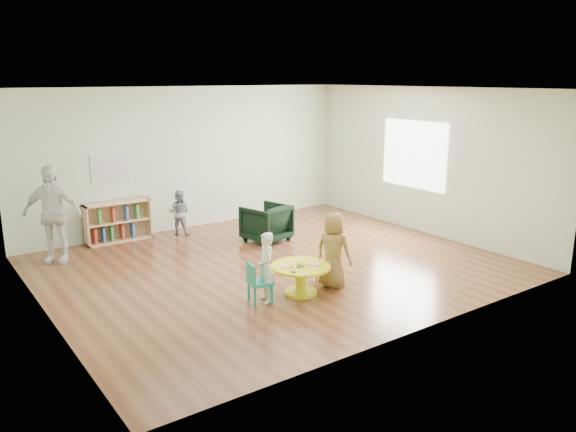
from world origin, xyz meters
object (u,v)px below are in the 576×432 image
object	(u,v)px
activity_table	(301,274)
kid_chair_left	(257,281)
armchair	(266,223)
adult_caretaker	(52,214)
kid_chair_right	(330,263)
child_left	(266,267)
bookshelf	(117,222)
child_right	(333,250)
toddler	(179,212)

from	to	relation	value
activity_table	kid_chair_left	world-z (taller)	kid_chair_left
armchair	adult_caretaker	size ratio (longest dim) A/B	0.47
kid_chair_right	child_left	size ratio (longest dim) A/B	0.58
kid_chair_right	armchair	distance (m)	2.42
activity_table	bookshelf	size ratio (longest dim) A/B	0.70
bookshelf	child_right	world-z (taller)	child_right
kid_chair_right	bookshelf	size ratio (longest dim) A/B	0.47
kid_chair_left	toddler	distance (m)	3.78
armchair	toddler	world-z (taller)	toddler
armchair	child_left	xyz separation A→B (m)	(-1.59, -2.42, 0.14)
activity_table	armchair	world-z (taller)	armchair
kid_chair_left	armchair	distance (m)	2.95
child_left	child_right	xyz separation A→B (m)	(1.09, -0.10, 0.07)
activity_table	adult_caretaker	world-z (taller)	adult_caretaker
armchair	adult_caretaker	xyz separation A→B (m)	(-3.49, 1.02, 0.46)
kid_chair_left	child_right	world-z (taller)	child_right
bookshelf	armchair	distance (m)	2.77
adult_caretaker	toddler	bearing A→B (deg)	42.00
kid_chair_left	kid_chair_right	size ratio (longest dim) A/B	1.01
kid_chair_right	bookshelf	bearing A→B (deg)	39.47
toddler	child_right	bearing A→B (deg)	142.35
toddler	adult_caretaker	size ratio (longest dim) A/B	0.54
child_left	adult_caretaker	distance (m)	3.95
kid_chair_right	toddler	size ratio (longest dim) A/B	0.64
kid_chair_right	child_right	world-z (taller)	child_right
kid_chair_right	armchair	size ratio (longest dim) A/B	0.75
child_right	armchair	bearing A→B (deg)	-34.18
kid_chair_right	child_left	world-z (taller)	child_left
kid_chair_right	child_right	bearing A→B (deg)	169.73
child_left	child_right	bearing A→B (deg)	103.24
kid_chair_left	bookshelf	bearing A→B (deg)	-160.52
kid_chair_left	adult_caretaker	distance (m)	3.88
activity_table	child_left	bearing A→B (deg)	174.86
kid_chair_left	kid_chair_right	xyz separation A→B (m)	(1.29, 0.02, -0.00)
armchair	toddler	distance (m)	1.75
kid_chair_left	child_left	size ratio (longest dim) A/B	0.59
bookshelf	toddler	size ratio (longest dim) A/B	1.37
activity_table	kid_chair_right	bearing A→B (deg)	8.56
kid_chair_left	bookshelf	xyz separation A→B (m)	(-0.54, 4.01, 0.06)
activity_table	toddler	bearing A→B (deg)	91.32
adult_caretaker	bookshelf	bearing A→B (deg)	59.96
child_left	activity_table	bearing A→B (deg)	103.41
child_right	activity_table	bearing A→B (deg)	61.52
kid_chair_right	child_left	xyz separation A→B (m)	(-1.16, -0.04, 0.18)
activity_table	kid_chair_right	distance (m)	0.62
kid_chair_right	armchair	xyz separation A→B (m)	(0.43, 2.38, 0.04)
activity_table	child_right	xyz separation A→B (m)	(0.54, -0.05, 0.26)
child_left	bookshelf	bearing A→B (deg)	-152.12
child_left	adult_caretaker	world-z (taller)	adult_caretaker
activity_table	armchair	bearing A→B (deg)	67.14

